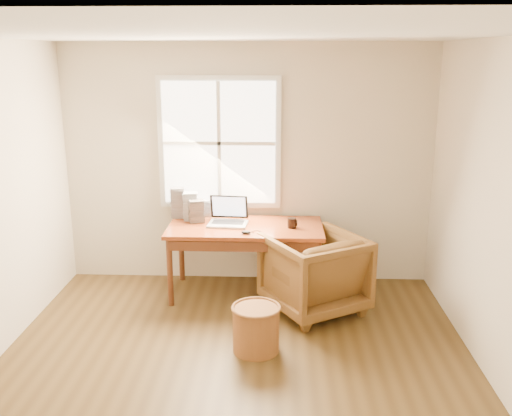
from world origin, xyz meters
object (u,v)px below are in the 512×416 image
Objects in this scene: coffee_mug at (292,223)px; cd_stack_a at (190,206)px; armchair at (314,273)px; desk at (245,228)px; wicker_stool at (256,329)px; laptop at (228,212)px.

cd_stack_a is at bearing 175.82° from coffee_mug.
cd_stack_a reaches higher than armchair.
armchair is 8.63× the size of coffee_mug.
cd_stack_a reaches higher than desk.
wicker_stool is (0.16, -1.22, -0.53)m from desk.
desk is at bearing -60.04° from armchair.
laptop is 4.00× the size of coffee_mug.
wicker_stool is 1.36m from coffee_mug.
cd_stack_a is (-0.42, 0.19, 0.01)m from laptop.
desk is 3.98× the size of laptop.
wicker_stool is at bearing -69.90° from laptop.
desk is 15.94× the size of coffee_mug.
armchair is at bearing -24.55° from cd_stack_a.
desk is 0.87m from armchair.
cd_stack_a is at bearing 160.14° from laptop.
coffee_mug is at bearing -88.14° from armchair.
laptop is at bearing 174.94° from desk.
cd_stack_a is (-1.08, 0.25, 0.10)m from coffee_mug.
wicker_stool is 1.76m from cd_stack_a.
desk is 1.34m from wicker_stool.
desk is 0.49m from coffee_mug.
desk is 0.25m from laptop.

